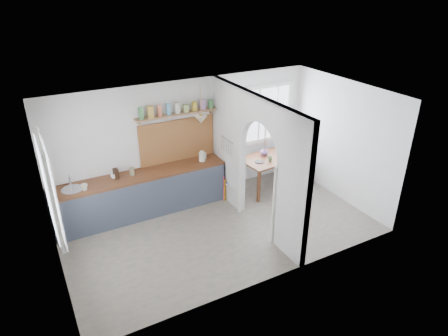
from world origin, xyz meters
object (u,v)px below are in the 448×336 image
chair_left (232,181)px  chair_right (298,163)px  vase (264,151)px  dining_table (268,173)px  kettle (202,156)px

chair_left → chair_right: size_ratio=0.90×
chair_left → vase: vase is taller
dining_table → kettle: 1.66m
dining_table → chair_left: size_ratio=1.47×
dining_table → vase: size_ratio=6.43×
kettle → vase: bearing=14.8°
chair_left → kettle: bearing=-135.6°
vase → dining_table: bearing=-82.6°
chair_right → vase: bearing=95.5°
dining_table → kettle: bearing=162.4°
vase → chair_left: bearing=-170.7°
chair_right → kettle: size_ratio=4.21×
kettle → chair_right: bearing=12.6°
chair_right → vase: 0.96m
dining_table → chair_right: chair_right is taller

